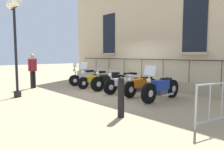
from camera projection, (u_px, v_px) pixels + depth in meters
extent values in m
plane|color=tan|center=(116.00, 91.00, 9.63)|extent=(60.00, 60.00, 0.00)
cube|color=#C6B28E|center=(147.00, 26.00, 10.83)|extent=(0.60, 12.49, 6.37)
cube|color=tan|center=(142.00, 82.00, 10.86)|extent=(0.20, 12.49, 0.51)
cube|color=black|center=(195.00, 24.00, 8.60)|extent=(0.06, 1.06, 2.37)
cube|color=tan|center=(193.00, 53.00, 8.66)|extent=(0.24, 1.26, 0.10)
cube|color=black|center=(109.00, 34.00, 12.68)|extent=(0.06, 1.06, 2.37)
cube|color=tan|center=(108.00, 54.00, 12.74)|extent=(0.24, 1.26, 0.10)
cube|color=black|center=(142.00, 59.00, 10.72)|extent=(0.03, 10.49, 0.03)
cylinder|color=black|center=(85.00, 65.00, 14.66)|extent=(0.02, 0.02, 0.96)
cylinder|color=black|center=(96.00, 66.00, 13.68)|extent=(0.02, 0.02, 0.96)
cylinder|color=black|center=(109.00, 66.00, 12.71)|extent=(0.02, 0.02, 0.96)
cylinder|color=black|center=(124.00, 67.00, 11.74)|extent=(0.02, 0.02, 0.96)
cylinder|color=black|center=(142.00, 68.00, 10.76)|extent=(0.02, 0.02, 0.96)
cylinder|color=black|center=(163.00, 70.00, 9.79)|extent=(0.02, 0.02, 0.96)
cylinder|color=black|center=(189.00, 71.00, 8.81)|extent=(0.02, 0.02, 0.96)
cylinder|color=black|center=(222.00, 73.00, 7.84)|extent=(0.02, 0.02, 0.96)
cylinder|color=black|center=(75.00, 80.00, 11.24)|extent=(0.63, 0.30, 0.61)
cylinder|color=silver|center=(75.00, 80.00, 11.24)|extent=(0.25, 0.23, 0.21)
cylinder|color=black|center=(96.00, 79.00, 11.83)|extent=(0.63, 0.30, 0.61)
cylinder|color=silver|center=(96.00, 79.00, 11.83)|extent=(0.25, 0.23, 0.21)
cube|color=#B2B2BC|center=(85.00, 76.00, 11.49)|extent=(0.78, 0.46, 0.38)
cube|color=#4C4C51|center=(87.00, 80.00, 11.56)|extent=(0.48, 0.33, 0.21)
cube|color=black|center=(90.00, 71.00, 11.60)|extent=(0.46, 0.35, 0.10)
cylinder|color=silver|center=(75.00, 74.00, 11.22)|extent=(0.17, 0.10, 0.76)
cylinder|color=silver|center=(76.00, 67.00, 11.21)|extent=(0.19, 0.62, 0.04)
sphere|color=white|center=(74.00, 70.00, 11.17)|extent=(0.16, 0.16, 0.16)
cylinder|color=silver|center=(90.00, 82.00, 11.49)|extent=(0.66, 0.24, 0.08)
cube|color=silver|center=(75.00, 64.00, 11.17)|extent=(0.25, 0.53, 0.36)
cylinder|color=black|center=(83.00, 83.00, 10.18)|extent=(0.60, 0.11, 0.60)
cylinder|color=silver|center=(83.00, 83.00, 10.18)|extent=(0.21, 0.13, 0.21)
cylinder|color=black|center=(106.00, 81.00, 11.18)|extent=(0.60, 0.11, 0.60)
cylinder|color=silver|center=(106.00, 81.00, 11.18)|extent=(0.21, 0.13, 0.21)
cube|color=gold|center=(94.00, 78.00, 10.63)|extent=(0.98, 0.31, 0.28)
cube|color=#4C4C51|center=(96.00, 82.00, 10.72)|extent=(0.59, 0.24, 0.21)
cube|color=black|center=(100.00, 72.00, 10.87)|extent=(0.55, 0.27, 0.10)
cylinder|color=silver|center=(84.00, 76.00, 10.18)|extent=(0.16, 0.06, 0.74)
cylinder|color=silver|center=(85.00, 68.00, 10.18)|extent=(0.04, 0.65, 0.04)
sphere|color=white|center=(83.00, 72.00, 10.12)|extent=(0.16, 0.16, 0.16)
cylinder|color=silver|center=(101.00, 84.00, 10.74)|extent=(0.88, 0.09, 0.08)
cube|color=silver|center=(84.00, 65.00, 10.13)|extent=(0.13, 0.53, 0.36)
cylinder|color=black|center=(98.00, 84.00, 9.53)|extent=(0.70, 0.18, 0.70)
cylinder|color=silver|center=(98.00, 84.00, 9.53)|extent=(0.25, 0.18, 0.24)
cylinder|color=black|center=(120.00, 82.00, 10.41)|extent=(0.70, 0.18, 0.70)
cylinder|color=silver|center=(120.00, 82.00, 10.41)|extent=(0.25, 0.18, 0.24)
cube|color=black|center=(109.00, 78.00, 9.92)|extent=(0.89, 0.34, 0.36)
cube|color=#4C4C51|center=(110.00, 83.00, 10.00)|extent=(0.53, 0.27, 0.24)
cube|color=black|center=(114.00, 73.00, 10.12)|extent=(0.50, 0.30, 0.10)
cylinder|color=silver|center=(99.00, 77.00, 9.53)|extent=(0.16, 0.07, 0.69)
cylinder|color=silver|center=(99.00, 69.00, 9.53)|extent=(0.06, 0.68, 0.04)
sphere|color=white|center=(97.00, 73.00, 9.47)|extent=(0.16, 0.16, 0.16)
cylinder|color=silver|center=(115.00, 86.00, 9.99)|extent=(0.79, 0.11, 0.08)
cylinder|color=black|center=(110.00, 87.00, 8.75)|extent=(0.66, 0.18, 0.65)
cylinder|color=silver|center=(110.00, 87.00, 8.75)|extent=(0.24, 0.15, 0.23)
cylinder|color=black|center=(136.00, 84.00, 9.59)|extent=(0.66, 0.18, 0.65)
cylinder|color=silver|center=(136.00, 84.00, 9.59)|extent=(0.24, 0.15, 0.23)
cube|color=silver|center=(123.00, 81.00, 9.12)|extent=(1.06, 0.44, 0.31)
cube|color=#4C4C51|center=(125.00, 86.00, 9.20)|extent=(0.64, 0.33, 0.23)
cube|color=black|center=(130.00, 74.00, 9.33)|extent=(0.60, 0.35, 0.10)
cylinder|color=silver|center=(111.00, 79.00, 8.75)|extent=(0.17, 0.08, 0.72)
cylinder|color=silver|center=(112.00, 70.00, 8.74)|extent=(0.12, 0.70, 0.04)
sphere|color=white|center=(110.00, 75.00, 8.69)|extent=(0.16, 0.16, 0.16)
cylinder|color=silver|center=(131.00, 89.00, 9.19)|extent=(0.93, 0.19, 0.08)
cylinder|color=black|center=(130.00, 90.00, 8.08)|extent=(0.67, 0.12, 0.67)
cylinder|color=silver|center=(130.00, 90.00, 8.08)|extent=(0.24, 0.13, 0.23)
cylinder|color=black|center=(151.00, 86.00, 9.02)|extent=(0.67, 0.12, 0.67)
cylinder|color=silver|center=(151.00, 86.00, 9.02)|extent=(0.24, 0.13, 0.23)
cube|color=orange|center=(141.00, 83.00, 8.50)|extent=(0.94, 0.28, 0.34)
cube|color=#4C4C51|center=(142.00, 88.00, 8.59)|extent=(0.57, 0.22, 0.23)
cube|color=black|center=(146.00, 78.00, 8.74)|extent=(0.53, 0.25, 0.10)
cylinder|color=silver|center=(131.00, 82.00, 8.09)|extent=(0.16, 0.06, 0.58)
cylinder|color=silver|center=(132.00, 75.00, 8.10)|extent=(0.04, 0.59, 0.04)
sphere|color=white|center=(130.00, 80.00, 8.03)|extent=(0.16, 0.16, 0.16)
cylinder|color=silver|center=(148.00, 91.00, 8.61)|extent=(0.85, 0.09, 0.08)
cylinder|color=black|center=(149.00, 93.00, 7.17)|extent=(0.71, 0.16, 0.71)
cylinder|color=silver|center=(149.00, 93.00, 7.17)|extent=(0.25, 0.18, 0.25)
cylinder|color=black|center=(172.00, 89.00, 8.20)|extent=(0.71, 0.16, 0.71)
cylinder|color=silver|center=(172.00, 89.00, 8.20)|extent=(0.25, 0.18, 0.25)
cube|color=#1E389E|center=(161.00, 85.00, 7.63)|extent=(0.85, 0.27, 0.37)
cube|color=#4C4C51|center=(162.00, 92.00, 7.72)|extent=(0.51, 0.21, 0.25)
cube|color=black|center=(166.00, 79.00, 7.85)|extent=(0.48, 0.24, 0.10)
cylinder|color=silver|center=(150.00, 84.00, 7.18)|extent=(0.16, 0.06, 0.65)
cylinder|color=silver|center=(151.00, 75.00, 7.18)|extent=(0.05, 0.56, 0.04)
sphere|color=white|center=(149.00, 80.00, 7.12)|extent=(0.16, 0.16, 0.16)
cylinder|color=silver|center=(168.00, 95.00, 7.74)|extent=(0.76, 0.09, 0.08)
cube|color=silver|center=(150.00, 71.00, 7.13)|extent=(0.13, 0.46, 0.36)
cylinder|color=black|center=(18.00, 94.00, 8.28)|extent=(0.28, 0.28, 0.24)
cylinder|color=black|center=(16.00, 52.00, 8.13)|extent=(0.10, 0.10, 3.64)
sphere|color=white|center=(14.00, 3.00, 7.95)|extent=(0.37, 0.37, 0.37)
cylinder|color=black|center=(12.00, 9.00, 8.10)|extent=(0.04, 0.35, 0.04)
sphere|color=white|center=(11.00, 5.00, 8.21)|extent=(0.37, 0.37, 0.37)
cylinder|color=black|center=(15.00, 8.00, 7.84)|extent=(0.04, 0.35, 0.04)
sphere|color=white|center=(17.00, 1.00, 7.69)|extent=(0.37, 0.37, 0.37)
cylinder|color=#B7B7BF|center=(196.00, 108.00, 4.56)|extent=(0.05, 0.05, 1.05)
cylinder|color=#B7B7BF|center=(222.00, 100.00, 4.99)|extent=(0.02, 0.02, 0.87)
cylinder|color=#B7B7BF|center=(210.00, 102.00, 4.77)|extent=(0.02, 0.02, 0.87)
cylinder|color=black|center=(121.00, 99.00, 5.56)|extent=(0.18, 0.18, 0.99)
sphere|color=black|center=(121.00, 80.00, 5.51)|extent=(0.16, 0.16, 0.16)
cylinder|color=black|center=(32.00, 80.00, 10.42)|extent=(0.14, 0.14, 0.87)
cylinder|color=black|center=(34.00, 79.00, 10.56)|extent=(0.14, 0.14, 0.87)
cube|color=maroon|center=(33.00, 65.00, 10.42)|extent=(0.42, 0.33, 0.62)
sphere|color=tan|center=(32.00, 56.00, 10.38)|extent=(0.24, 0.24, 0.24)
cylinder|color=maroon|center=(29.00, 65.00, 10.22)|extent=(0.09, 0.09, 0.59)
cylinder|color=maroon|center=(36.00, 64.00, 10.61)|extent=(0.09, 0.09, 0.59)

